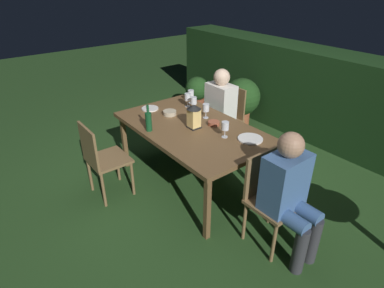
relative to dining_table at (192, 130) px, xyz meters
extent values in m
plane|color=#26471E|center=(0.00, 0.00, -0.68)|extent=(16.00, 16.00, 0.00)
cube|color=brown|center=(0.00, 0.00, 0.03)|extent=(1.74, 1.03, 0.04)
cube|color=brown|center=(-0.80, -0.44, -0.34)|extent=(0.05, 0.05, 0.69)
cube|color=brown|center=(0.80, -0.44, -0.34)|extent=(0.05, 0.05, 0.69)
cube|color=brown|center=(-0.80, 0.44, -0.34)|extent=(0.05, 0.05, 0.69)
cube|color=brown|center=(0.80, 0.44, -0.34)|extent=(0.05, 0.05, 0.69)
cube|color=brown|center=(-0.39, -0.83, -0.25)|extent=(0.42, 0.40, 0.03)
cube|color=brown|center=(-0.39, -1.02, -0.02)|extent=(0.40, 0.02, 0.42)
cylinder|color=brown|center=(-0.57, -0.66, -0.47)|extent=(0.03, 0.03, 0.42)
cylinder|color=brown|center=(-0.21, -0.66, -0.47)|extent=(0.03, 0.03, 0.42)
cylinder|color=brown|center=(-0.57, -1.00, -0.47)|extent=(0.03, 0.03, 0.42)
cylinder|color=brown|center=(-0.21, -1.00, -0.47)|extent=(0.03, 0.03, 0.42)
cube|color=brown|center=(1.19, 0.00, -0.25)|extent=(0.40, 0.42, 0.03)
cube|color=brown|center=(1.00, 0.00, -0.02)|extent=(0.03, 0.40, 0.42)
cylinder|color=brown|center=(1.36, 0.18, -0.47)|extent=(0.03, 0.03, 0.42)
cylinder|color=brown|center=(1.36, -0.18, -0.47)|extent=(0.03, 0.03, 0.42)
cylinder|color=brown|center=(1.02, 0.18, -0.47)|extent=(0.03, 0.03, 0.42)
cylinder|color=brown|center=(1.02, -0.18, -0.47)|extent=(0.03, 0.03, 0.42)
cube|color=#426699|center=(1.25, 0.00, 0.02)|extent=(0.24, 0.38, 0.50)
sphere|color=tan|center=(1.25, 0.00, 0.36)|extent=(0.21, 0.21, 0.21)
cylinder|color=#426699|center=(1.39, 0.09, -0.22)|extent=(0.36, 0.13, 0.13)
cylinder|color=#426699|center=(1.39, -0.09, -0.22)|extent=(0.36, 0.13, 0.13)
cylinder|color=#333338|center=(1.55, 0.09, -0.46)|extent=(0.11, 0.11, 0.45)
cylinder|color=#333338|center=(1.55, -0.09, -0.46)|extent=(0.11, 0.11, 0.45)
cube|color=brown|center=(-0.39, 0.83, -0.25)|extent=(0.42, 0.40, 0.03)
cube|color=brown|center=(-0.39, 1.02, -0.02)|extent=(0.40, 0.02, 0.42)
cylinder|color=brown|center=(-0.21, 0.66, -0.47)|extent=(0.03, 0.03, 0.42)
cylinder|color=brown|center=(-0.57, 0.66, -0.47)|extent=(0.03, 0.03, 0.42)
cylinder|color=brown|center=(-0.21, 1.00, -0.47)|extent=(0.03, 0.03, 0.42)
cylinder|color=brown|center=(-0.57, 1.00, -0.47)|extent=(0.03, 0.03, 0.42)
cube|color=white|center=(-0.39, 0.77, 0.02)|extent=(0.38, 0.24, 0.50)
sphere|color=beige|center=(-0.39, 0.77, 0.36)|extent=(0.21, 0.21, 0.21)
cylinder|color=white|center=(-0.30, 0.63, -0.22)|extent=(0.13, 0.36, 0.13)
cylinder|color=white|center=(-0.48, 0.63, -0.22)|extent=(0.13, 0.36, 0.13)
cylinder|color=#333338|center=(-0.30, 0.47, -0.46)|extent=(0.11, 0.11, 0.45)
cylinder|color=#333338|center=(-0.48, 0.47, -0.46)|extent=(0.11, 0.11, 0.45)
cube|color=black|center=(0.04, -0.01, 0.06)|extent=(0.12, 0.12, 0.01)
cube|color=#F9D17A|center=(0.04, -0.01, 0.17)|extent=(0.11, 0.11, 0.20)
cone|color=black|center=(0.04, -0.01, 0.29)|extent=(0.15, 0.15, 0.05)
cylinder|color=#144723|center=(-0.19, -0.42, 0.15)|extent=(0.07, 0.07, 0.20)
cylinder|color=#144723|center=(-0.19, -0.42, 0.30)|extent=(0.03, 0.03, 0.09)
cylinder|color=silver|center=(0.41, 0.11, 0.05)|extent=(0.06, 0.06, 0.00)
cylinder|color=silver|center=(0.41, 0.11, 0.10)|extent=(0.01, 0.01, 0.08)
cylinder|color=silver|center=(0.41, 0.11, 0.18)|extent=(0.08, 0.08, 0.08)
cylinder|color=maroon|center=(0.41, 0.11, 0.15)|extent=(0.07, 0.07, 0.03)
cylinder|color=silver|center=(-0.08, 0.26, 0.05)|extent=(0.06, 0.06, 0.00)
cylinder|color=silver|center=(-0.08, 0.26, 0.10)|extent=(0.01, 0.01, 0.08)
cylinder|color=silver|center=(-0.08, 0.26, 0.18)|extent=(0.08, 0.08, 0.08)
cylinder|color=maroon|center=(-0.08, 0.26, 0.15)|extent=(0.07, 0.07, 0.03)
cylinder|color=silver|center=(-0.34, 0.29, 0.05)|extent=(0.06, 0.06, 0.00)
cylinder|color=silver|center=(-0.34, 0.29, 0.10)|extent=(0.01, 0.01, 0.08)
cylinder|color=silver|center=(-0.34, 0.29, 0.18)|extent=(0.08, 0.08, 0.08)
cylinder|color=maroon|center=(-0.34, 0.29, 0.15)|extent=(0.07, 0.07, 0.03)
cylinder|color=silver|center=(-0.56, 0.41, 0.05)|extent=(0.06, 0.06, 0.00)
cylinder|color=silver|center=(-0.56, 0.41, 0.10)|extent=(0.01, 0.01, 0.08)
cylinder|color=silver|center=(-0.56, 0.41, 0.18)|extent=(0.08, 0.08, 0.08)
cylinder|color=maroon|center=(-0.56, 0.41, 0.15)|extent=(0.07, 0.07, 0.03)
cylinder|color=silver|center=(-0.49, 0.31, 0.05)|extent=(0.06, 0.06, 0.00)
cylinder|color=silver|center=(-0.49, 0.31, 0.10)|extent=(0.01, 0.01, 0.08)
cylinder|color=silver|center=(-0.49, 0.31, 0.18)|extent=(0.08, 0.08, 0.08)
cylinder|color=maroon|center=(-0.49, 0.31, 0.15)|extent=(0.07, 0.07, 0.03)
cylinder|color=white|center=(0.60, 0.27, 0.06)|extent=(0.25, 0.25, 0.01)
cylinder|color=white|center=(-0.70, -0.11, 0.06)|extent=(0.21, 0.21, 0.01)
cylinder|color=#9E5138|center=(0.12, 0.21, 0.07)|extent=(0.13, 0.13, 0.04)
cylinder|color=#424C1E|center=(0.12, 0.21, 0.08)|extent=(0.11, 0.11, 0.01)
cylinder|color=#BCAD8E|center=(-0.41, -0.02, 0.08)|extent=(0.16, 0.16, 0.05)
cylinder|color=tan|center=(-0.41, -0.02, 0.09)|extent=(0.13, 0.13, 0.01)
cube|color=#193816|center=(0.00, 2.24, -0.05)|extent=(5.36, 0.62, 1.26)
cylinder|color=brown|center=(-1.65, 1.38, -0.55)|extent=(0.28, 0.28, 0.26)
sphere|color=#1E4219|center=(-1.65, 1.38, -0.25)|extent=(0.40, 0.40, 0.40)
cylinder|color=#9E5133|center=(-0.78, 1.58, -0.56)|extent=(0.30, 0.30, 0.25)
sphere|color=#1E4219|center=(-0.78, 1.58, -0.19)|extent=(0.58, 0.58, 0.58)
camera|label=1|loc=(2.50, -1.93, 1.55)|focal=30.03mm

